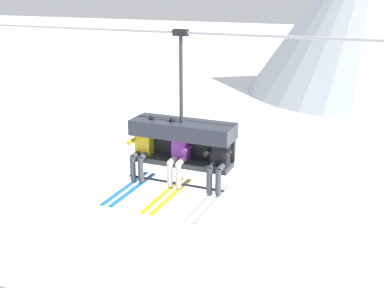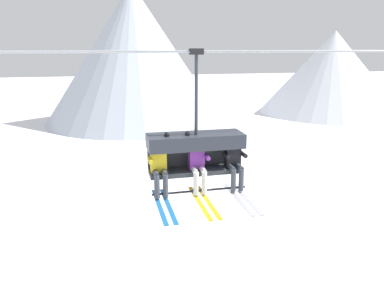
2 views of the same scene
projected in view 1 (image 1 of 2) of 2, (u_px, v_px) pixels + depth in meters
The scene contains 6 objects.
mountain_peak_west at pixel (372, 4), 37.45m from camera, with size 18.76×18.76×14.02m.
lift_cable at pixel (143, 31), 8.93m from camera, with size 16.95×0.05×0.05m.
chairlift_chair at pixel (183, 135), 9.32m from camera, with size 2.04×0.74×2.89m.
skier_yellow at pixel (142, 147), 9.53m from camera, with size 0.48×1.70×1.34m.
skier_purple at pixel (178, 153), 9.23m from camera, with size 0.48×1.70×1.34m.
skier_black at pixel (218, 159), 8.93m from camera, with size 0.46×1.70×1.23m.
Camera 1 is at (4.67, -8.86, 8.50)m, focal length 45.00 mm.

